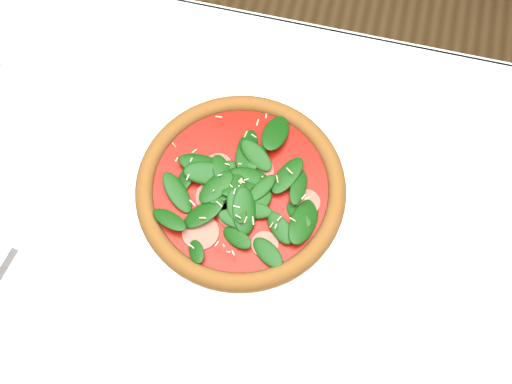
# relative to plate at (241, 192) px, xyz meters

# --- Properties ---
(ground) EXTENTS (6.00, 6.00, 0.00)m
(ground) POSITION_rel_plate_xyz_m (0.01, -0.04, -0.76)
(ground) COLOR brown
(ground) RESTS_ON ground
(dining_table) EXTENTS (1.21, 0.81, 0.75)m
(dining_table) POSITION_rel_plate_xyz_m (0.01, -0.04, -0.11)
(dining_table) COLOR silver
(dining_table) RESTS_ON ground
(plate) EXTENTS (0.39, 0.39, 0.02)m
(plate) POSITION_rel_plate_xyz_m (0.00, 0.00, 0.00)
(plate) COLOR white
(plate) RESTS_ON dining_table
(pizza) EXTENTS (0.40, 0.40, 0.04)m
(pizza) POSITION_rel_plate_xyz_m (0.00, 0.00, 0.02)
(pizza) COLOR #916023
(pizza) RESTS_ON plate
(fork) EXTENTS (0.04, 0.14, 0.00)m
(fork) POSITION_rel_plate_xyz_m (-0.32, -0.21, 0.00)
(fork) COLOR silver
(fork) RESTS_ON napkin
(saucer_far) EXTENTS (0.14, 0.14, 0.01)m
(saucer_far) POSITION_rel_plate_xyz_m (0.34, 0.16, -0.00)
(saucer_far) COLOR white
(saucer_far) RESTS_ON dining_table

